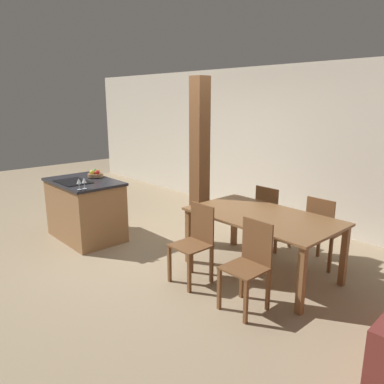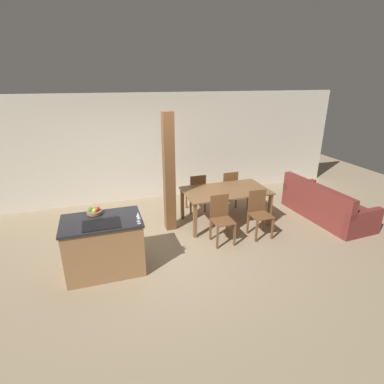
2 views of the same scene
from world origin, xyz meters
The scene contains 12 objects.
ground_plane centered at (0.00, 0.00, 0.00)m, with size 16.00×16.00×0.00m, color #9E896B.
wall_back centered at (0.00, 2.58, 1.35)m, with size 11.20×0.08×2.70m.
kitchen_island centered at (-1.13, -0.47, 0.47)m, with size 1.25×0.81×0.94m.
fruit_bowl centered at (-1.22, -0.22, 0.98)m, with size 0.24×0.24×0.11m.
wine_glass_near centered at (-0.57, -0.81, 1.05)m, with size 0.06×0.06×0.16m.
wine_glass_middle centered at (-0.57, -0.73, 1.05)m, with size 0.06×0.06×0.16m.
dining_table centered at (1.48, 0.56, 0.67)m, with size 1.82×1.04×0.76m.
dining_chair_near_left centered at (1.07, -0.18, 0.50)m, with size 0.40×0.40×0.93m.
dining_chair_near_right centered at (1.89, -0.18, 0.50)m, with size 0.40×0.40×0.93m.
dining_chair_far_left centered at (1.07, 1.31, 0.50)m, with size 0.40×0.40×0.93m.
dining_chair_far_right centered at (1.89, 1.31, 0.50)m, with size 0.40×0.40×0.93m.
timber_post centered at (0.26, 0.66, 1.22)m, with size 0.21×0.21×2.44m.
Camera 1 is at (4.12, -3.00, 2.14)m, focal length 35.00 mm.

